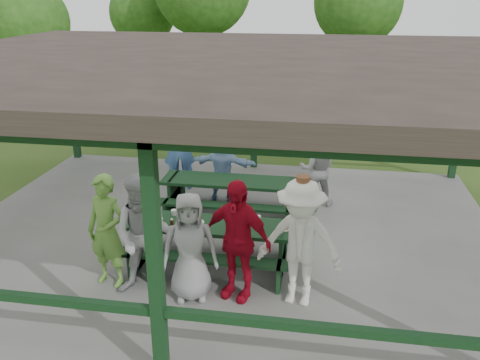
% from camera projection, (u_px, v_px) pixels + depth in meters
% --- Properties ---
extents(ground, '(90.00, 90.00, 0.00)m').
position_uv_depth(ground, '(225.00, 237.00, 9.49)').
color(ground, '#2F4B17').
rests_on(ground, ground).
extents(concrete_slab, '(10.00, 8.00, 0.10)m').
position_uv_depth(concrete_slab, '(225.00, 235.00, 9.47)').
color(concrete_slab, '#61615D').
rests_on(concrete_slab, ground).
extents(pavilion_structure, '(10.60, 8.60, 3.24)m').
position_uv_depth(pavilion_structure, '(223.00, 65.00, 8.37)').
color(pavilion_structure, black).
rests_on(pavilion_structure, concrete_slab).
extents(picnic_table_near, '(2.66, 1.39, 0.75)m').
position_uv_depth(picnic_table_near, '(211.00, 239.00, 8.18)').
color(picnic_table_near, black).
rests_on(picnic_table_near, concrete_slab).
extents(picnic_table_far, '(2.70, 1.39, 0.75)m').
position_uv_depth(picnic_table_far, '(231.00, 193.00, 10.03)').
color(picnic_table_far, black).
rests_on(picnic_table_far, concrete_slab).
extents(table_setting, '(2.39, 0.45, 0.10)m').
position_uv_depth(table_setting, '(208.00, 221.00, 8.10)').
color(table_setting, white).
rests_on(table_setting, picnic_table_near).
extents(contestant_green, '(0.72, 0.55, 1.76)m').
position_uv_depth(contestant_green, '(107.00, 231.00, 7.54)').
color(contestant_green, '#60953A').
rests_on(contestant_green, concrete_slab).
extents(contestant_grey_left, '(0.96, 0.78, 1.85)m').
position_uv_depth(contestant_grey_left, '(145.00, 236.00, 7.27)').
color(contestant_grey_left, '#9A9A9D').
rests_on(contestant_grey_left, concrete_slab).
extents(contestant_grey_mid, '(0.90, 0.70, 1.63)m').
position_uv_depth(contestant_grey_mid, '(190.00, 247.00, 7.21)').
color(contestant_grey_mid, gray).
rests_on(contestant_grey_mid, concrete_slab).
extents(contestant_red, '(1.15, 0.77, 1.82)m').
position_uv_depth(contestant_red, '(237.00, 240.00, 7.21)').
color(contestant_red, '#A2091C').
rests_on(contestant_red, concrete_slab).
extents(contestant_white_fedora, '(1.32, 0.90, 1.94)m').
position_uv_depth(contestant_white_fedora, '(300.00, 243.00, 7.05)').
color(contestant_white_fedora, silver).
rests_on(contestant_white_fedora, concrete_slab).
extents(spectator_lblue, '(1.43, 0.58, 1.51)m').
position_uv_depth(spectator_lblue, '(223.00, 166.00, 10.69)').
color(spectator_lblue, '#8BAFD7').
rests_on(spectator_lblue, concrete_slab).
extents(spectator_blue, '(0.80, 0.63, 1.94)m').
position_uv_depth(spectator_blue, '(179.00, 147.00, 11.23)').
color(spectator_blue, '#406AA6').
rests_on(spectator_blue, concrete_slab).
extents(spectator_grey, '(0.75, 0.58, 1.52)m').
position_uv_depth(spectator_grey, '(317.00, 169.00, 10.48)').
color(spectator_grey, '#9B9B9D').
rests_on(spectator_grey, concrete_slab).
extents(pickup_truck, '(6.43, 3.89, 1.67)m').
position_uv_depth(pickup_truck, '(364.00, 104.00, 16.51)').
color(pickup_truck, silver).
rests_on(pickup_truck, ground).
extents(farm_trailer, '(3.45, 1.99, 1.20)m').
position_uv_depth(farm_trailer, '(214.00, 108.00, 16.99)').
color(farm_trailer, navy).
rests_on(farm_trailer, ground).
extents(tree_far_left, '(3.10, 3.10, 4.84)m').
position_uv_depth(tree_far_left, '(142.00, 13.00, 24.08)').
color(tree_far_left, '#2F1F12').
rests_on(tree_far_left, ground).
extents(tree_mid, '(3.61, 3.61, 5.64)m').
position_uv_depth(tree_mid, '(358.00, 2.00, 20.72)').
color(tree_mid, '#2F1F12').
rests_on(tree_mid, ground).
extents(tree_edge_left, '(3.00, 3.00, 4.69)m').
position_uv_depth(tree_edge_left, '(29.00, 22.00, 18.96)').
color(tree_edge_left, '#2F1F12').
rests_on(tree_edge_left, ground).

